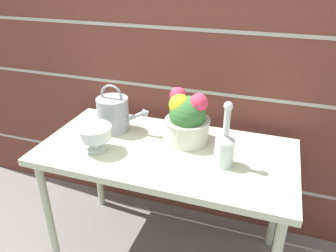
{
  "coord_description": "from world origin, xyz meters",
  "views": [
    {
      "loc": [
        0.48,
        -1.39,
        1.63
      ],
      "look_at": [
        0.0,
        0.03,
        0.86
      ],
      "focal_mm": 35.0,
      "sensor_mm": 36.0,
      "label": 1
    }
  ],
  "objects_px": {
    "watering_can": "(114,113)",
    "crystal_pedestal_bowl": "(95,133)",
    "flower_planter": "(187,119)",
    "glass_decanter": "(225,146)"
  },
  "relations": [
    {
      "from": "crystal_pedestal_bowl",
      "to": "watering_can",
      "type": "bearing_deg",
      "value": 94.26
    },
    {
      "from": "crystal_pedestal_bowl",
      "to": "flower_planter",
      "type": "bearing_deg",
      "value": 30.3
    },
    {
      "from": "crystal_pedestal_bowl",
      "to": "glass_decanter",
      "type": "relative_size",
      "value": 0.54
    },
    {
      "from": "watering_can",
      "to": "crystal_pedestal_bowl",
      "type": "relative_size",
      "value": 1.82
    },
    {
      "from": "watering_can",
      "to": "glass_decanter",
      "type": "bearing_deg",
      "value": -13.54
    },
    {
      "from": "watering_can",
      "to": "flower_planter",
      "type": "bearing_deg",
      "value": 0.41
    },
    {
      "from": "crystal_pedestal_bowl",
      "to": "flower_planter",
      "type": "height_order",
      "value": "flower_planter"
    },
    {
      "from": "glass_decanter",
      "to": "crystal_pedestal_bowl",
      "type": "bearing_deg",
      "value": -172.99
    },
    {
      "from": "watering_can",
      "to": "flower_planter",
      "type": "height_order",
      "value": "flower_planter"
    },
    {
      "from": "watering_can",
      "to": "crystal_pedestal_bowl",
      "type": "distance_m",
      "value": 0.24
    }
  ]
}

